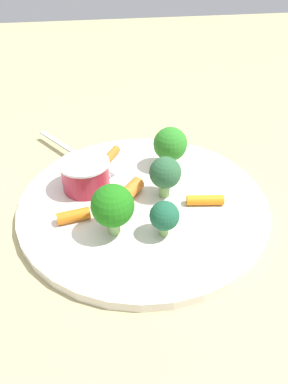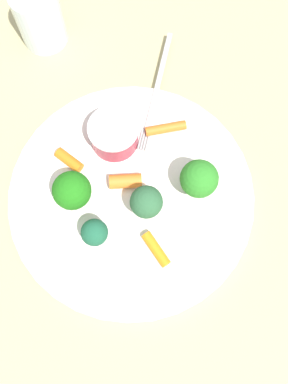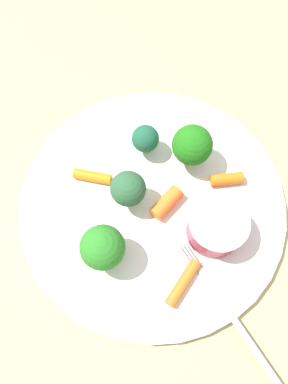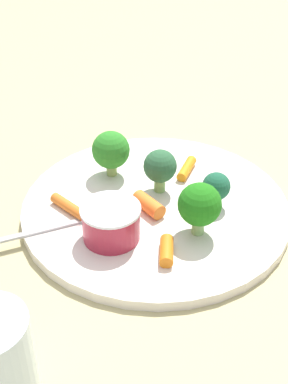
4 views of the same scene
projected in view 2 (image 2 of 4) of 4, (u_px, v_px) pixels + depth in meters
ground_plane at (131, 197)px, 0.56m from camera, size 2.40×2.40×0.00m
plate at (131, 196)px, 0.55m from camera, size 0.31×0.31×0.01m
sauce_cup at (114, 134)px, 0.55m from camera, size 0.06×0.06×0.04m
broccoli_floret_0 at (94, 233)px, 0.50m from camera, size 0.03×0.03×0.04m
broccoli_floret_1 at (199, 179)px, 0.52m from camera, size 0.05×0.05×0.06m
broccoli_floret_2 at (72, 191)px, 0.51m from camera, size 0.05×0.05×0.06m
broccoli_floret_3 at (146, 202)px, 0.51m from camera, size 0.04×0.04×0.05m
carrot_stick_0 at (166, 128)px, 0.57m from camera, size 0.05×0.04×0.01m
carrot_stick_1 at (156, 249)px, 0.52m from camera, size 0.02×0.05×0.01m
carrot_stick_2 at (126, 181)px, 0.54m from camera, size 0.04×0.04×0.02m
carrot_stick_3 at (69, 160)px, 0.55m from camera, size 0.02×0.04×0.01m
fork at (156, 92)px, 0.59m from camera, size 0.16×0.11×0.00m
drinking_glass at (39, 17)px, 0.59m from camera, size 0.06×0.06×0.09m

